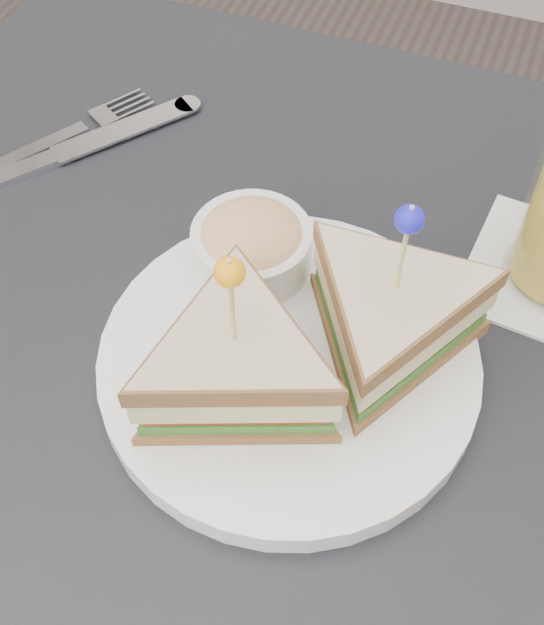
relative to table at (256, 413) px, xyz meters
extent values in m
cube|color=black|center=(0.00, 0.00, 0.06)|extent=(0.80, 0.80, 0.03)
cylinder|color=black|center=(-0.35, 0.35, -0.31)|extent=(0.04, 0.04, 0.72)
cylinder|color=white|center=(0.03, 0.00, 0.08)|extent=(0.30, 0.30, 0.02)
cylinder|color=white|center=(0.03, 0.00, 0.09)|extent=(0.30, 0.30, 0.00)
cylinder|color=#D8CE7C|center=(0.00, -0.04, 0.19)|extent=(0.00, 0.00, 0.08)
sphere|color=#FFA410|center=(0.00, -0.04, 0.22)|extent=(0.02, 0.02, 0.02)
cylinder|color=#D8CE7C|center=(0.09, 0.03, 0.19)|extent=(0.00, 0.00, 0.08)
sphere|color=#1C1BCB|center=(0.09, 0.03, 0.22)|extent=(0.02, 0.02, 0.02)
cylinder|color=white|center=(-0.03, 0.07, 0.11)|extent=(0.10, 0.10, 0.04)
ellipsoid|color=#E0B772|center=(-0.03, 0.07, 0.13)|extent=(0.09, 0.09, 0.04)
cube|color=silver|center=(-0.27, 0.13, 0.08)|extent=(0.08, 0.11, 0.00)
cube|color=silver|center=(-0.23, 0.20, 0.08)|extent=(0.03, 0.03, 0.00)
cube|color=silver|center=(-0.27, 0.10, 0.08)|extent=(0.08, 0.10, 0.01)
cube|color=silver|center=(-0.20, 0.19, 0.08)|extent=(0.10, 0.12, 0.00)
cylinder|color=silver|center=(-0.16, 0.24, 0.08)|extent=(0.03, 0.03, 0.00)
camera|label=1|loc=(0.12, -0.29, 0.55)|focal=45.00mm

